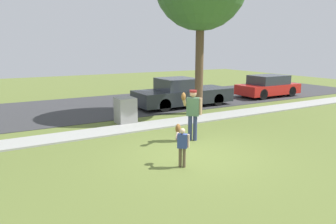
% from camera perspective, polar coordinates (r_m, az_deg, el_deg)
% --- Properties ---
extents(ground_plane, '(48.00, 48.00, 0.00)m').
position_cam_1_polar(ground_plane, '(12.18, -4.32, -2.85)').
color(ground_plane, olive).
extents(sidewalk_strip, '(36.00, 1.20, 0.06)m').
position_cam_1_polar(sidewalk_strip, '(12.26, -4.52, -2.61)').
color(sidewalk_strip, '#A3A39E').
rests_on(sidewalk_strip, ground).
extents(road_surface, '(36.00, 6.80, 0.02)m').
position_cam_1_polar(road_surface, '(16.82, -11.80, 1.07)').
color(road_surface, '#38383A').
rests_on(road_surface, ground).
extents(person_adult, '(0.85, 0.53, 1.70)m').
position_cam_1_polar(person_adult, '(10.28, 4.44, 0.47)').
color(person_adult, navy).
rests_on(person_adult, ground).
extents(person_child, '(0.33, 0.58, 1.09)m').
position_cam_1_polar(person_child, '(8.13, 2.44, -5.20)').
color(person_child, brown).
rests_on(person_child, ground).
extents(baseball, '(0.07, 0.07, 0.07)m').
position_cam_1_polar(baseball, '(9.59, 2.93, -6.68)').
color(baseball, white).
rests_on(baseball, ground).
extents(utility_cabinet, '(0.73, 0.79, 1.06)m').
position_cam_1_polar(utility_cabinet, '(12.84, -7.77, 0.27)').
color(utility_cabinet, gray).
rests_on(utility_cabinet, ground).
extents(parked_pickup_dark, '(5.20, 1.95, 1.48)m').
position_cam_1_polar(parked_pickup_dark, '(16.38, 2.56, 3.38)').
color(parked_pickup_dark, '#23282D').
rests_on(parked_pickup_dark, road_surface).
extents(parked_hatchback_red, '(4.00, 1.75, 1.33)m').
position_cam_1_polar(parked_hatchback_red, '(20.54, 17.79, 4.50)').
color(parked_hatchback_red, red).
rests_on(parked_hatchback_red, road_surface).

